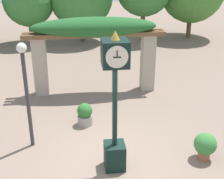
# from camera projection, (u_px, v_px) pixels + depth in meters

# --- Properties ---
(ground_plane) EXTENTS (60.00, 60.00, 0.00)m
(ground_plane) POSITION_uv_depth(u_px,v_px,m) (110.00, 162.00, 7.82)
(ground_plane) COLOR #7F6B5B
(pedestal_clock) EXTENTS (0.56, 0.61, 3.36)m
(pedestal_clock) POSITION_uv_depth(u_px,v_px,m) (115.00, 103.00, 6.93)
(pedestal_clock) COLOR black
(pedestal_clock) RESTS_ON ground
(pergola) EXTENTS (5.04, 1.08, 2.81)m
(pergola) POSITION_uv_depth(u_px,v_px,m) (94.00, 36.00, 11.04)
(pergola) COLOR #A89E89
(pergola) RESTS_ON ground
(potted_plant_near_left) EXTENTS (0.46, 0.46, 0.70)m
(potted_plant_near_left) POSITION_uv_depth(u_px,v_px,m) (85.00, 114.00, 9.42)
(potted_plant_near_left) COLOR gray
(potted_plant_near_left) RESTS_ON ground
(potted_plant_near_right) EXTENTS (0.57, 0.57, 0.72)m
(potted_plant_near_right) POSITION_uv_depth(u_px,v_px,m) (205.00, 145.00, 7.78)
(potted_plant_near_right) COLOR #9E563D
(potted_plant_near_right) RESTS_ON ground
(lamp_post) EXTENTS (0.25, 0.25, 2.85)m
(lamp_post) POSITION_uv_depth(u_px,v_px,m) (26.00, 82.00, 7.79)
(lamp_post) COLOR #333338
(lamp_post) RESTS_ON ground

